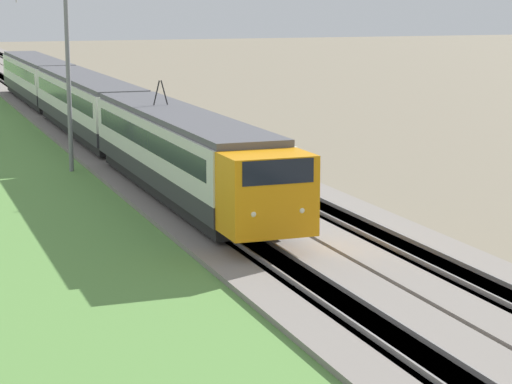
# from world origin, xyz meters

# --- Properties ---
(ballast_main) EXTENTS (240.00, 4.40, 0.30)m
(ballast_main) POSITION_xyz_m (50.00, 0.00, 0.15)
(ballast_main) COLOR gray
(ballast_main) RESTS_ON ground
(ballast_adjacent) EXTENTS (240.00, 4.40, 0.30)m
(ballast_adjacent) POSITION_xyz_m (50.00, -4.60, 0.15)
(ballast_adjacent) COLOR gray
(ballast_adjacent) RESTS_ON ground
(track_main) EXTENTS (240.00, 1.57, 0.45)m
(track_main) POSITION_xyz_m (50.00, 0.00, 0.16)
(track_main) COLOR #4C4238
(track_main) RESTS_ON ground
(track_adjacent) EXTENTS (240.00, 1.57, 0.45)m
(track_adjacent) POSITION_xyz_m (50.00, -4.60, 0.16)
(track_adjacent) COLOR #4C4238
(track_adjacent) RESTS_ON ground
(passenger_train) EXTENTS (63.31, 2.98, 4.93)m
(passenger_train) POSITION_xyz_m (55.36, 0.00, 2.30)
(passenger_train) COLOR orange
(passenger_train) RESTS_ON ground
(catenary_mast_mid) EXTENTS (0.22, 2.56, 9.74)m
(catenary_mast_mid) POSITION_xyz_m (43.53, 2.95, 5.02)
(catenary_mast_mid) COLOR slate
(catenary_mast_mid) RESTS_ON ground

